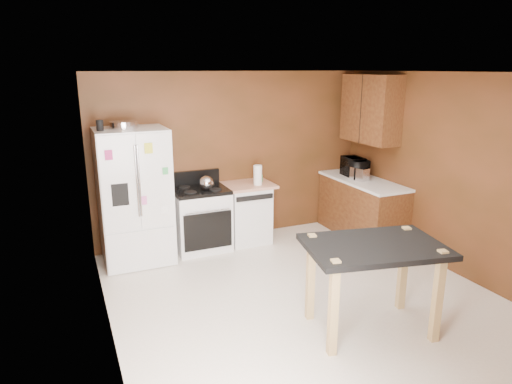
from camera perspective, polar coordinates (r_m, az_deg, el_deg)
floor at (r=5.37m, az=6.16°, el=-13.13°), size 4.50×4.50×0.00m
ceiling at (r=4.72m, az=7.04°, el=14.63°), size 4.50×4.50×0.00m
wall_back at (r=6.89m, az=-2.79°, el=4.42°), size 4.20×0.00×4.20m
wall_front at (r=3.27m, az=26.84°, el=-9.81°), size 4.20×0.00×4.20m
wall_left at (r=4.29m, az=-18.60°, el=-3.11°), size 0.00×4.50×4.50m
wall_right at (r=6.20m, az=23.68°, el=1.92°), size 0.00×4.50×4.50m
roasting_pan at (r=6.08m, az=-16.22°, el=8.08°), size 0.36×0.36×0.09m
pen_cup at (r=5.94m, az=-18.95°, el=7.89°), size 0.09×0.09×0.13m
kettle at (r=6.37m, az=-6.23°, el=1.14°), size 0.20×0.20×0.20m
paper_towel at (r=6.64m, az=0.22°, el=2.13°), size 0.16×0.16×0.29m
green_canister at (r=6.83m, az=0.45°, el=1.70°), size 0.10×0.10×0.10m
toaster at (r=7.07m, az=12.83°, el=2.23°), size 0.22×0.29×0.19m
microwave at (r=7.28m, az=12.24°, el=2.95°), size 0.38×0.52×0.27m
refrigerator at (r=6.22m, az=-14.92°, el=-0.57°), size 0.90×0.80×1.80m
gas_range at (r=6.59m, az=-6.91°, el=-3.26°), size 0.76×0.68×1.10m
dishwasher at (r=6.84m, az=-1.18°, el=-2.54°), size 0.78×0.63×0.89m
right_cabinets at (r=7.17m, az=13.38°, el=1.66°), size 0.63×1.58×2.45m
island at (r=4.59m, az=14.47°, el=-7.89°), size 1.45×1.11×0.93m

